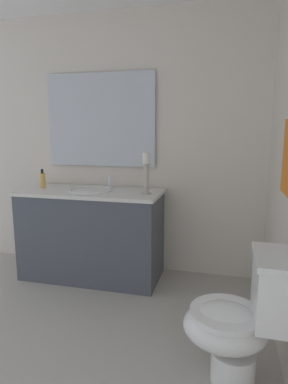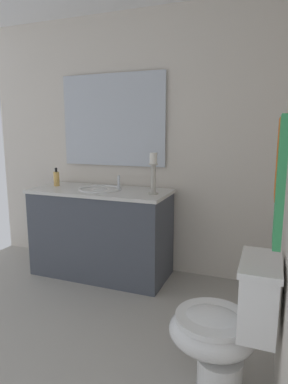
% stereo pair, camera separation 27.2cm
% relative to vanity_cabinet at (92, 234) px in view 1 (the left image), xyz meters
% --- Properties ---
extents(floor, '(2.49, 2.98, 0.02)m').
position_rel_vanity_cabinet_xyz_m(floor, '(0.92, 0.09, -0.42)').
color(floor, '#B2ADA3').
rests_on(floor, ground).
extents(wall_left, '(0.04, 2.98, 2.45)m').
position_rel_vanity_cabinet_xyz_m(wall_left, '(-0.33, 0.09, 0.81)').
color(wall_left, silver).
rests_on(wall_left, ground).
extents(vanity_cabinet, '(0.58, 1.31, 0.83)m').
position_rel_vanity_cabinet_xyz_m(vanity_cabinet, '(0.00, 0.00, 0.00)').
color(vanity_cabinet, '#474C56').
rests_on(vanity_cabinet, ground).
extents(sink_basin, '(0.40, 0.40, 0.24)m').
position_rel_vanity_cabinet_xyz_m(sink_basin, '(0.00, 0.00, 0.37)').
color(sink_basin, white).
rests_on(sink_basin, vanity_cabinet).
extents(mirror, '(0.02, 1.08, 0.88)m').
position_rel_vanity_cabinet_xyz_m(mirror, '(-0.28, 0.00, 1.05)').
color(mirror, silver).
extents(candle_holder_tall, '(0.09, 0.09, 0.36)m').
position_rel_vanity_cabinet_xyz_m(candle_holder_tall, '(0.04, 0.53, 0.60)').
color(candle_holder_tall, '#B7B2A5').
rests_on(candle_holder_tall, vanity_cabinet).
extents(soap_bottle, '(0.06, 0.06, 0.18)m').
position_rel_vanity_cabinet_xyz_m(soap_bottle, '(-0.03, -0.50, 0.49)').
color(soap_bottle, '#E5B259').
rests_on(soap_bottle, vanity_cabinet).
extents(toilet, '(0.39, 0.54, 0.75)m').
position_rel_vanity_cabinet_xyz_m(toilet, '(1.08, 1.30, -0.05)').
color(toilet, white).
rests_on(toilet, ground).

